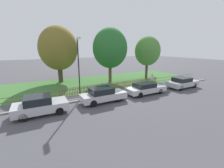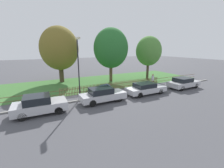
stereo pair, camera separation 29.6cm
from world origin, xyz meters
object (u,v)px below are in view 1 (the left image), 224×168
(tree_mid_park, at_px, (147,51))
(tree_behind_motorcycle, at_px, (110,48))
(tree_nearest_kerb, at_px, (58,49))
(covered_motorcycle, at_px, (104,88))
(parked_car_black_saloon, at_px, (103,95))
(parked_car_silver_hatchback, at_px, (40,105))
(street_lamp, at_px, (79,62))
(parked_car_red_compact, at_px, (182,82))
(pedestrian_near_fence, at_px, (152,79))
(parked_car_navy_estate, at_px, (146,88))

(tree_mid_park, bearing_deg, tree_behind_motorcycle, 168.91)
(tree_nearest_kerb, relative_size, tree_behind_motorcycle, 1.02)
(covered_motorcycle, height_order, tree_mid_park, tree_mid_park)
(parked_car_black_saloon, xyz_separation_m, tree_mid_park, (10.75, 6.36, 3.71))
(parked_car_silver_hatchback, xyz_separation_m, covered_motorcycle, (6.37, 2.03, -0.03))
(tree_nearest_kerb, bearing_deg, street_lamp, -88.43)
(parked_car_red_compact, xyz_separation_m, covered_motorcycle, (-9.91, 2.10, 0.00))
(tree_behind_motorcycle, height_order, tree_mid_park, tree_behind_motorcycle)
(tree_nearest_kerb, height_order, tree_mid_park, tree_nearest_kerb)
(parked_car_red_compact, distance_m, covered_motorcycle, 10.13)
(tree_nearest_kerb, relative_size, pedestrian_near_fence, 4.90)
(tree_behind_motorcycle, relative_size, street_lamp, 1.32)
(parked_car_navy_estate, xyz_separation_m, covered_motorcycle, (-4.07, 1.92, 0.05))
(pedestrian_near_fence, bearing_deg, parked_car_silver_hatchback, -150.94)
(parked_car_silver_hatchback, height_order, parked_car_navy_estate, parked_car_silver_hatchback)
(parked_car_silver_hatchback, xyz_separation_m, pedestrian_near_fence, (13.50, 2.43, 0.19))
(parked_car_silver_hatchback, height_order, street_lamp, street_lamp)
(parked_car_red_compact, bearing_deg, pedestrian_near_fence, 137.48)
(parked_car_navy_estate, relative_size, tree_behind_motorcycle, 0.59)
(covered_motorcycle, height_order, tree_behind_motorcycle, tree_behind_motorcycle)
(parked_car_silver_hatchback, distance_m, street_lamp, 4.97)
(parked_car_silver_hatchback, distance_m, parked_car_black_saloon, 5.30)
(parked_car_silver_hatchback, relative_size, parked_car_red_compact, 0.93)
(parked_car_red_compact, relative_size, pedestrian_near_fence, 2.59)
(pedestrian_near_fence, bearing_deg, parked_car_black_saloon, -145.18)
(parked_car_navy_estate, xyz_separation_m, tree_behind_motorcycle, (-0.41, 7.51, 4.20))
(parked_car_navy_estate, height_order, tree_mid_park, tree_mid_park)
(parked_car_navy_estate, relative_size, covered_motorcycle, 2.25)
(tree_nearest_kerb, bearing_deg, tree_mid_park, -18.22)
(tree_nearest_kerb, bearing_deg, tree_behind_motorcycle, -24.22)
(parked_car_black_saloon, relative_size, tree_behind_motorcycle, 0.55)
(parked_car_black_saloon, bearing_deg, parked_car_navy_estate, 0.06)
(parked_car_black_saloon, bearing_deg, street_lamp, 135.49)
(parked_car_black_saloon, distance_m, tree_nearest_kerb, 11.46)
(parked_car_silver_hatchback, relative_size, street_lamp, 0.67)
(street_lamp, bearing_deg, pedestrian_near_fence, 4.22)
(covered_motorcycle, distance_m, street_lamp, 4.05)
(parked_car_silver_hatchback, bearing_deg, parked_car_black_saloon, 2.23)
(covered_motorcycle, bearing_deg, parked_car_navy_estate, -30.76)
(pedestrian_near_fence, distance_m, street_lamp, 10.27)
(pedestrian_near_fence, xyz_separation_m, street_lamp, (-9.86, -0.73, 2.75))
(parked_car_navy_estate, bearing_deg, tree_mid_park, 48.93)
(parked_car_red_compact, height_order, tree_behind_motorcycle, tree_behind_motorcycle)
(covered_motorcycle, xyz_separation_m, tree_behind_motorcycle, (3.66, 5.60, 4.16))
(parked_car_red_compact, distance_m, pedestrian_near_fence, 3.74)
(tree_mid_park, distance_m, pedestrian_near_fence, 5.90)
(tree_behind_motorcycle, relative_size, pedestrian_near_fence, 4.80)
(parked_car_red_compact, distance_m, tree_behind_motorcycle, 10.75)
(pedestrian_near_fence, bearing_deg, tree_behind_motorcycle, 142.60)
(pedestrian_near_fence, relative_size, street_lamp, 0.28)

